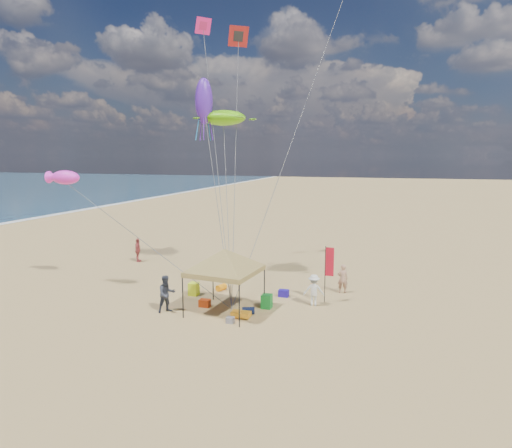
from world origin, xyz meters
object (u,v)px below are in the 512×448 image
object	(u,v)px
beach_cart	(241,314)
person_far_a	(138,250)
chair_green	(267,301)
cooler_red	(205,303)
cooler_blue	(284,293)
person_near_a	(343,279)
canopy_tent	(225,251)
chair_yellow	(194,289)
person_near_c	(314,290)
person_near_b	(167,294)
feather_flag	(328,265)

from	to	relation	value
beach_cart	person_far_a	world-z (taller)	person_far_a
chair_green	cooler_red	bearing A→B (deg)	-166.10
cooler_blue	person_near_a	bearing A→B (deg)	29.02
canopy_tent	chair_yellow	distance (m)	4.29
cooler_red	chair_green	xyz separation A→B (m)	(3.07, 0.76, 0.16)
chair_yellow	person_far_a	size ratio (longest dim) A/B	0.41
chair_green	beach_cart	size ratio (longest dim) A/B	0.78
chair_green	person_far_a	distance (m)	13.45
person_near_c	cooler_blue	bearing A→B (deg)	-38.88
cooler_red	chair_green	bearing A→B (deg)	13.90
beach_cart	chair_green	bearing A→B (deg)	65.98
person_far_a	beach_cart	bearing A→B (deg)	-147.45
person_near_a	person_near_b	bearing A→B (deg)	19.70
feather_flag	beach_cart	xyz separation A→B (m)	(-3.59, -3.49, -1.81)
cooler_blue	beach_cart	xyz separation A→B (m)	(-1.16, -3.76, 0.01)
feather_flag	person_near_b	distance (m)	8.33
cooler_blue	person_near_c	world-z (taller)	person_near_c
cooler_blue	person_far_a	bearing A→B (deg)	158.58
chair_green	beach_cart	bearing A→B (deg)	-114.02
person_near_c	person_far_a	xyz separation A→B (m)	(-13.84, 5.70, 0.04)
chair_green	person_near_a	distance (m)	5.01
chair_green	person_near_b	size ratio (longest dim) A/B	0.38
chair_green	cooler_blue	bearing A→B (deg)	79.25
chair_yellow	person_near_c	bearing A→B (deg)	1.91
canopy_tent	chair_yellow	bearing A→B (deg)	142.61
person_far_a	canopy_tent	bearing A→B (deg)	-148.34
canopy_tent	feather_flag	size ratio (longest dim) A/B	1.97
person_near_a	feather_flag	bearing A→B (deg)	58.01
beach_cart	person_near_c	bearing A→B (deg)	43.02
feather_flag	person_near_c	world-z (taller)	feather_flag
person_far_a	person_near_a	bearing A→B (deg)	-121.01
person_near_c	cooler_red	bearing A→B (deg)	8.39
canopy_tent	beach_cart	size ratio (longest dim) A/B	6.60
canopy_tent	cooler_red	xyz separation A→B (m)	(-1.29, 0.43, -2.88)
chair_green	person_near_a	bearing A→B (deg)	47.60
beach_cart	person_far_a	bearing A→B (deg)	142.02
feather_flag	cooler_blue	size ratio (longest dim) A/B	5.57
cooler_red	person_near_c	xyz separation A→B (m)	(5.28, 1.81, 0.63)
cooler_red	person_near_b	distance (m)	2.06
chair_yellow	person_far_a	world-z (taller)	person_far_a
chair_yellow	person_near_c	world-z (taller)	person_near_c
cooler_red	person_near_c	distance (m)	5.62
beach_cart	person_near_a	xyz separation A→B (m)	(4.14, 5.42, 0.62)
cooler_red	feather_flag	bearing A→B (deg)	23.15
chair_yellow	canopy_tent	bearing A→B (deg)	-37.39
chair_yellow	cooler_blue	bearing A→B (deg)	14.06
feather_flag	cooler_blue	bearing A→B (deg)	173.58
person_far_a	chair_green	bearing A→B (deg)	-139.59
beach_cart	person_near_b	size ratio (longest dim) A/B	0.49
cooler_red	chair_yellow	distance (m)	2.09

